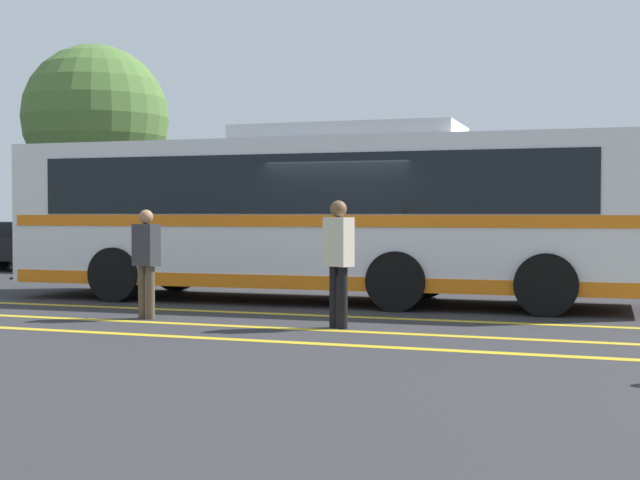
% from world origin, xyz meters
% --- Properties ---
extents(ground_plane, '(220.00, 220.00, 0.00)m').
position_xyz_m(ground_plane, '(0.00, 0.00, 0.00)').
color(ground_plane, '#2D2D30').
extents(lane_strip_0, '(31.49, 0.20, 0.01)m').
position_xyz_m(lane_strip_0, '(-0.72, -1.81, 0.00)').
color(lane_strip_0, gold).
rests_on(lane_strip_0, ground_plane).
extents(lane_strip_1, '(31.49, 0.20, 0.01)m').
position_xyz_m(lane_strip_1, '(-0.72, -3.46, 0.00)').
color(lane_strip_1, gold).
rests_on(lane_strip_1, ground_plane).
extents(lane_strip_2, '(31.49, 0.20, 0.01)m').
position_xyz_m(lane_strip_2, '(-0.72, -4.71, 0.00)').
color(lane_strip_2, gold).
rests_on(lane_strip_2, ground_plane).
extents(curb_strip, '(39.49, 0.36, 0.15)m').
position_xyz_m(curb_strip, '(-0.72, 7.18, 0.07)').
color(curb_strip, '#99999E').
rests_on(curb_strip, ground_plane).
extents(transit_bus, '(11.86, 2.94, 3.20)m').
position_xyz_m(transit_bus, '(-0.71, 0.39, 1.67)').
color(transit_bus, silver).
rests_on(transit_bus, ground_plane).
extents(parked_car_0, '(4.01, 2.02, 1.38)m').
position_xyz_m(parked_car_0, '(-11.92, 6.11, 0.72)').
color(parked_car_0, black).
rests_on(parked_car_0, ground_plane).
extents(parked_car_1, '(4.88, 2.03, 1.39)m').
position_xyz_m(parked_car_1, '(-5.66, 6.06, 0.70)').
color(parked_car_1, '#4C3823').
rests_on(parked_car_1, ground_plane).
extents(parked_car_2, '(4.90, 1.94, 1.54)m').
position_xyz_m(parked_car_2, '(-0.03, 6.11, 0.77)').
color(parked_car_2, navy).
rests_on(parked_car_2, ground_plane).
extents(pedestrian_0, '(0.47, 0.39, 1.81)m').
position_xyz_m(pedestrian_0, '(0.79, -3.18, 1.04)').
color(pedestrian_0, black).
rests_on(pedestrian_0, ground_plane).
extents(pedestrian_1, '(0.47, 0.34, 1.68)m').
position_xyz_m(pedestrian_1, '(-2.35, -3.07, 0.95)').
color(pedestrian_1, brown).
rests_on(pedestrian_1, ground_plane).
extents(tree_0, '(4.65, 4.65, 7.01)m').
position_xyz_m(tree_0, '(-11.53, 9.57, 4.68)').
color(tree_0, '#513823').
rests_on(tree_0, ground_plane).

